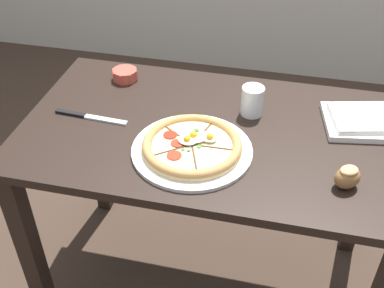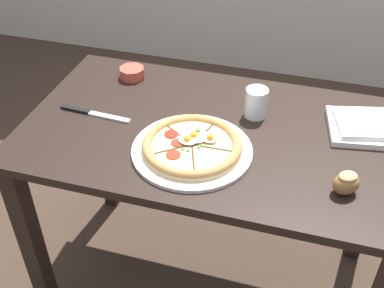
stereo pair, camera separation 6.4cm
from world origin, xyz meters
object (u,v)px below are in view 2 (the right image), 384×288
at_px(dining_table, 213,160).
at_px(water_glass, 256,104).
at_px(ramekin_bowl, 132,72).
at_px(bread_piece_near, 346,183).
at_px(knife_main, 94,114).
at_px(napkin_folded, 367,126).
at_px(pizza, 192,147).

xyz_separation_m(dining_table, water_glass, (0.11, 0.12, 0.17)).
xyz_separation_m(ramekin_bowl, bread_piece_near, (0.78, -0.41, 0.01)).
bearing_deg(knife_main, water_glass, 19.15).
xyz_separation_m(ramekin_bowl, water_glass, (0.48, -0.12, 0.02)).
bearing_deg(dining_table, knife_main, -176.03).
height_order(napkin_folded, knife_main, napkin_folded).
xyz_separation_m(bread_piece_near, water_glass, (-0.30, 0.30, 0.01)).
relative_size(pizza, napkin_folded, 1.37).
bearing_deg(dining_table, pizza, -106.68).
bearing_deg(dining_table, ramekin_bowl, 147.92).
height_order(ramekin_bowl, napkin_folded, ramekin_bowl).
bearing_deg(bread_piece_near, dining_table, 156.44).
height_order(dining_table, ramekin_bowl, ramekin_bowl).
xyz_separation_m(pizza, ramekin_bowl, (-0.34, 0.36, 0.00)).
bearing_deg(napkin_folded, bread_piece_near, -100.16).
relative_size(napkin_folded, water_glass, 2.67).
relative_size(pizza, knife_main, 1.43).
xyz_separation_m(pizza, knife_main, (-0.37, 0.10, -0.02)).
xyz_separation_m(napkin_folded, water_glass, (-0.35, -0.01, 0.03)).
bearing_deg(napkin_folded, dining_table, -164.02).
bearing_deg(pizza, bread_piece_near, -6.73).
distance_m(bread_piece_near, water_glass, 0.42).
relative_size(ramekin_bowl, water_glass, 0.96).
height_order(pizza, knife_main, pizza).
bearing_deg(napkin_folded, pizza, -152.75).
bearing_deg(ramekin_bowl, bread_piece_near, -27.81).
relative_size(dining_table, water_glass, 12.37).
xyz_separation_m(napkin_folded, bread_piece_near, (-0.06, -0.31, 0.02)).
height_order(napkin_folded, water_glass, water_glass).
relative_size(pizza, bread_piece_near, 3.85).
relative_size(ramekin_bowl, bread_piece_near, 1.01).
xyz_separation_m(dining_table, knife_main, (-0.40, -0.03, 0.13)).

